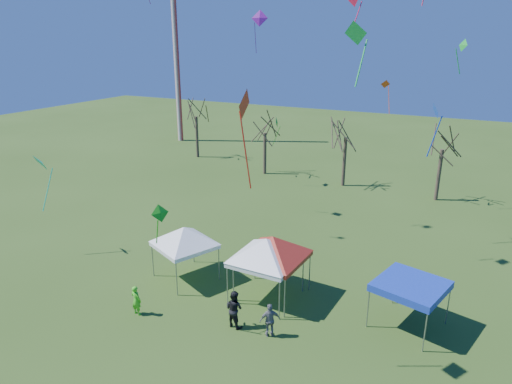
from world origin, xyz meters
TOP-DOWN VIEW (x-y plane):
  - ground at (0.00, 0.00)m, footprint 140.00×140.00m
  - radio_mast at (-28.00, 34.00)m, footprint 0.70×0.70m
  - tree_0 at (-20.85, 27.38)m, footprint 3.83×3.83m
  - tree_1 at (-10.77, 24.65)m, footprint 3.42×3.42m
  - tree_2 at (-2.37, 24.38)m, footprint 3.71×3.71m
  - tree_3 at (6.03, 24.04)m, footprint 3.59×3.59m
  - tent_white_west at (-5.58, 3.08)m, footprint 3.95×3.95m
  - tent_white_mid at (-0.46, 3.23)m, footprint 4.57×4.57m
  - tent_red at (-0.25, 3.57)m, footprint 4.61×4.61m
  - tent_blue at (6.81, 4.01)m, footprint 3.68×3.68m
  - person_dark at (-0.74, 0.20)m, footprint 1.04×0.88m
  - person_grey at (1.15, 0.27)m, footprint 1.04×0.93m
  - person_green at (-5.67, -1.15)m, footprint 0.62×0.44m
  - kite_14 at (-15.66, 2.27)m, footprint 1.62×1.32m
  - kite_19 at (6.80, 18.37)m, footprint 0.81×0.84m
  - kite_2 at (-9.70, 21.17)m, footprint 1.52×0.88m
  - kite_17 at (6.75, 6.22)m, footprint 0.63×0.90m
  - kite_22 at (1.26, 22.11)m, footprint 1.03×0.96m
  - kite_1 at (-3.54, -1.40)m, footprint 0.77×0.91m
  - kite_5 at (1.01, -1.95)m, footprint 0.50×1.19m
  - kite_13 at (-8.21, 21.87)m, footprint 0.73×1.06m
  - kite_27 at (4.34, 0.29)m, footprint 1.01×0.73m

SIDE VIEW (x-z plane):
  - ground at x=0.00m, z-range 0.00..0.00m
  - person_green at x=-5.67m, z-range 0.00..1.61m
  - person_grey at x=1.15m, z-range 0.00..1.70m
  - person_dark at x=-0.74m, z-range 0.00..1.91m
  - tent_blue at x=6.81m, z-range 0.99..3.36m
  - tent_white_west at x=-5.58m, z-range 1.14..4.86m
  - tent_white_mid at x=-0.46m, z-range 1.24..5.27m
  - tent_red at x=-0.25m, z-range 1.25..5.32m
  - tree_1 at x=-10.77m, z-range 2.02..9.56m
  - kite_13 at x=-8.21m, z-range 4.63..7.29m
  - kite_1 at x=-3.54m, z-range 5.02..6.91m
  - kite_14 at x=-15.66m, z-range 4.15..7.78m
  - tree_3 at x=6.03m, z-range 2.12..10.03m
  - tree_2 at x=-2.37m, z-range 2.20..10.38m
  - tree_0 at x=-20.85m, z-range 2.27..10.70m
  - kite_22 at x=1.26m, z-range 8.36..11.10m
  - kite_17 at x=6.75m, z-range 8.87..11.43m
  - kite_5 at x=1.01m, z-range 9.22..13.01m
  - radio_mast at x=-28.00m, z-range 0.00..25.00m
  - kite_19 at x=6.80m, z-range 11.71..14.04m
  - kite_27 at x=4.34m, z-range 12.42..14.67m
  - kite_2 at x=-9.70m, z-range 13.15..16.77m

